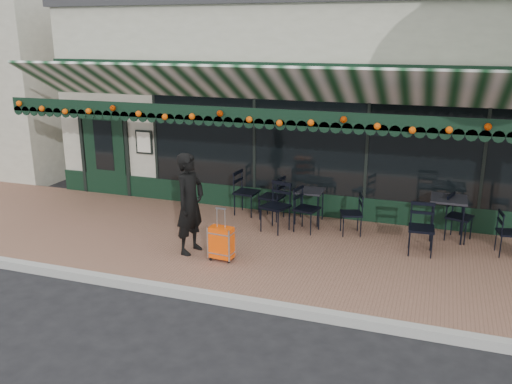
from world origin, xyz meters
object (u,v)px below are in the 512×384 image
(cafe_table_b, at_px, (309,193))
(chair_a_left, at_px, (351,214))
(chair_b_left, at_px, (272,197))
(chair_solo, at_px, (247,193))
(cafe_table_a, at_px, (449,202))
(chair_a_extra, at_px, (509,233))
(chair_a_right, at_px, (459,217))
(woman, at_px, (190,204))
(chair_b_front, at_px, (275,207))
(chair_b_right, at_px, (307,209))
(chair_a_front, at_px, (421,229))
(suitcase, at_px, (221,243))

(cafe_table_b, xyz_separation_m, chair_a_left, (0.93, -0.42, -0.21))
(chair_b_left, bearing_deg, chair_solo, -92.95)
(chair_a_left, height_order, chair_b_left, chair_b_left)
(cafe_table_a, xyz_separation_m, chair_b_left, (-3.48, 0.02, -0.26))
(chair_a_extra, xyz_separation_m, chair_b_left, (-4.52, 0.52, 0.06))
(chair_a_right, height_order, chair_a_extra, chair_a_right)
(woman, xyz_separation_m, chair_a_left, (2.55, 1.81, -0.49))
(chair_b_front, bearing_deg, chair_b_left, 129.19)
(chair_b_left, bearing_deg, chair_b_right, 67.70)
(chair_b_left, distance_m, chair_b_right, 1.00)
(chair_b_front, bearing_deg, chair_a_front, 11.25)
(cafe_table_b, distance_m, chair_a_right, 2.92)
(chair_b_right, bearing_deg, chair_a_front, -89.47)
(chair_a_extra, relative_size, chair_solo, 0.84)
(chair_a_right, distance_m, chair_a_extra, 0.95)
(chair_b_front, bearing_deg, chair_a_right, 27.60)
(chair_a_left, xyz_separation_m, chair_b_front, (-1.44, -0.31, 0.08))
(chair_a_right, height_order, chair_b_front, chair_b_front)
(suitcase, relative_size, chair_b_right, 1.05)
(cafe_table_b, xyz_separation_m, chair_b_front, (-0.51, -0.73, -0.13))
(cafe_table_b, distance_m, chair_solo, 1.40)
(chair_b_right, relative_size, chair_b_front, 0.91)
(cafe_table_b, height_order, chair_a_front, chair_a_front)
(chair_b_left, xyz_separation_m, chair_b_front, (0.28, -0.69, 0.03))
(chair_b_right, xyz_separation_m, chair_solo, (-1.47, 0.60, 0.03))
(chair_a_left, bearing_deg, chair_b_front, -96.48)
(chair_a_front, distance_m, chair_solo, 3.81)
(chair_a_left, distance_m, chair_b_left, 1.77)
(cafe_table_a, relative_size, chair_b_left, 0.86)
(chair_b_front, bearing_deg, suitcase, -88.11)
(suitcase, height_order, chair_a_left, suitcase)
(chair_a_left, relative_size, chair_b_front, 0.83)
(chair_solo, bearing_deg, chair_a_extra, -91.80)
(woman, bearing_deg, chair_solo, 5.45)
(chair_a_extra, bearing_deg, cafe_table_a, 55.01)
(cafe_table_a, xyz_separation_m, chair_a_left, (-1.76, -0.37, -0.31))
(chair_a_extra, relative_size, chair_b_left, 0.87)
(cafe_table_a, bearing_deg, chair_b_right, -169.65)
(chair_b_right, height_order, chair_solo, chair_solo)
(chair_a_right, bearing_deg, chair_solo, 106.41)
(cafe_table_b, xyz_separation_m, chair_solo, (-1.39, 0.07, -0.14))
(chair_b_front, xyz_separation_m, chair_solo, (-0.89, 0.80, -0.01))
(cafe_table_a, bearing_deg, woman, -153.16)
(chair_a_right, bearing_deg, chair_a_left, 118.29)
(chair_b_right, xyz_separation_m, chair_b_front, (-0.59, -0.19, 0.05))
(chair_solo, bearing_deg, cafe_table_b, -87.81)
(cafe_table_b, xyz_separation_m, chair_a_right, (2.91, -0.08, -0.17))
(cafe_table_b, xyz_separation_m, chair_a_front, (2.26, -1.00, -0.16))
(chair_b_left, bearing_deg, chair_b_front, 29.69)
(woman, height_order, cafe_table_a, woman)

